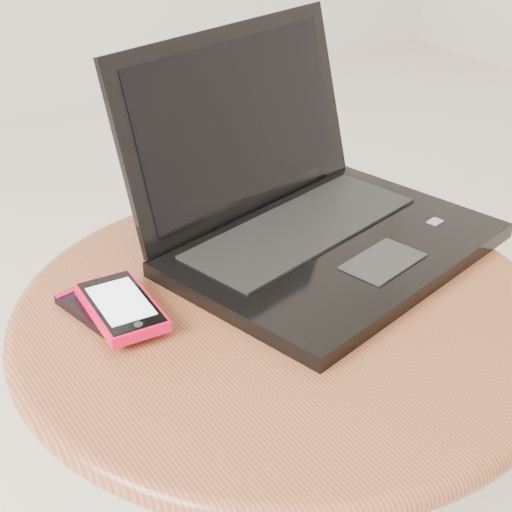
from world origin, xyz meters
TOP-DOWN VIEW (x-y plane):
  - table at (-0.05, 0.07)m, footprint 0.56×0.56m
  - laptop at (0.05, 0.16)m, footprint 0.41×0.38m
  - phone_black at (-0.21, 0.15)m, footprint 0.08×0.11m
  - phone_pink at (-0.20, 0.13)m, footprint 0.07×0.11m

SIDE VIEW (x-z plane):
  - table at x=-0.05m, z-range 0.13..0.57m
  - phone_black at x=-0.21m, z-range 0.44..0.45m
  - phone_pink at x=-0.20m, z-range 0.45..0.47m
  - laptop at x=0.05m, z-range 0.37..0.60m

